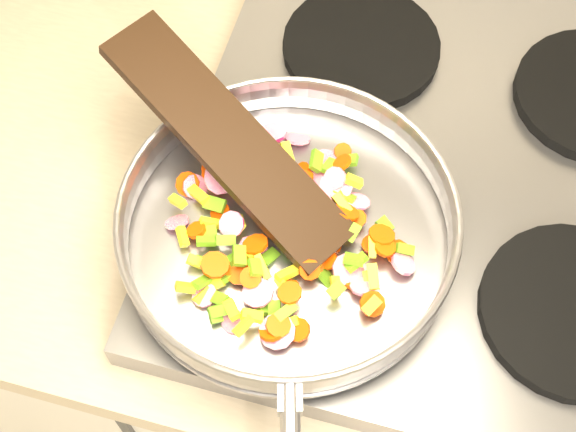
# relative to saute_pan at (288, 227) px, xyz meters

# --- Properties ---
(cooktop) EXTENTS (0.60, 0.60, 0.04)m
(cooktop) POSITION_rel_saute_pan_xyz_m (0.15, 0.14, -0.07)
(cooktop) COLOR #939399
(cooktop) RESTS_ON counter_top
(grate_fl) EXTENTS (0.19, 0.19, 0.02)m
(grate_fl) POSITION_rel_saute_pan_xyz_m (0.01, 0.00, -0.04)
(grate_fl) COLOR black
(grate_fl) RESTS_ON cooktop
(grate_fr) EXTENTS (0.19, 0.19, 0.02)m
(grate_fr) POSITION_rel_saute_pan_xyz_m (0.29, 0.00, -0.04)
(grate_fr) COLOR black
(grate_fr) RESTS_ON cooktop
(grate_bl) EXTENTS (0.19, 0.19, 0.02)m
(grate_bl) POSITION_rel_saute_pan_xyz_m (0.01, 0.28, -0.04)
(grate_bl) COLOR black
(grate_bl) RESTS_ON cooktop
(saute_pan) EXTENTS (0.38, 0.54, 0.05)m
(saute_pan) POSITION_rel_saute_pan_xyz_m (0.00, 0.00, 0.00)
(saute_pan) COLOR #9E9EA5
(saute_pan) RESTS_ON grate_fl
(vegetable_heap) EXTENTS (0.27, 0.26, 0.05)m
(vegetable_heap) POSITION_rel_saute_pan_xyz_m (-0.00, 0.00, -0.01)
(vegetable_heap) COLOR #FE4605
(vegetable_heap) RESTS_ON saute_pan
(wooden_spatula) EXTENTS (0.30, 0.22, 0.10)m
(wooden_spatula) POSITION_rel_saute_pan_xyz_m (-0.08, 0.06, 0.04)
(wooden_spatula) COLOR black
(wooden_spatula) RESTS_ON saute_pan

